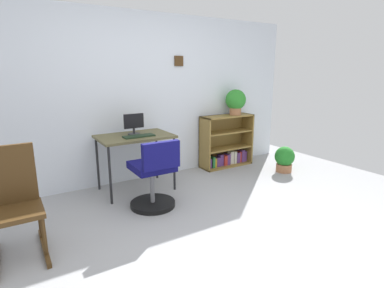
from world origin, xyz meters
TOP-DOWN VIEW (x-y plane):
  - ground_plane at (0.00, 0.00)m, footprint 6.24×6.24m
  - wall_back at (0.00, 2.15)m, footprint 5.20×0.12m
  - desk at (-0.23, 1.71)m, footprint 0.93×0.61m
  - monitor at (-0.21, 1.77)m, footprint 0.26×0.16m
  - keyboard at (-0.22, 1.61)m, footprint 0.39×0.15m
  - office_chair at (-0.26, 1.08)m, footprint 0.52×0.55m
  - rocking_chair at (-1.63, 0.90)m, footprint 0.42×0.64m
  - bookshelf_low at (1.42, 1.95)m, footprint 0.89×0.30m
  - potted_plant_on_shelf at (1.56, 1.90)m, footprint 0.33×0.33m
  - potted_plant_floor at (2.00, 1.20)m, footprint 0.30×0.30m

SIDE VIEW (x-z plane):
  - ground_plane at x=0.00m, z-range 0.00..0.00m
  - potted_plant_floor at x=2.00m, z-range 0.01..0.41m
  - bookshelf_low at x=1.42m, z-range -0.06..0.78m
  - office_chair at x=-0.26m, z-range -0.05..0.77m
  - rocking_chair at x=-1.63m, z-range 0.00..0.94m
  - desk at x=-0.23m, z-range 0.30..1.04m
  - keyboard at x=-0.22m, z-range 0.73..0.75m
  - monitor at x=-0.21m, z-range 0.74..1.01m
  - potted_plant_on_shelf at x=1.56m, z-range 0.86..1.27m
  - wall_back at x=0.00m, z-range 0.00..2.31m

